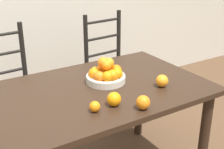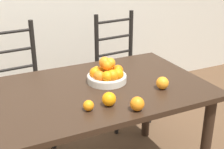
{
  "view_description": "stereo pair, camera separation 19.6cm",
  "coord_description": "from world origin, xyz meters",
  "px_view_note": "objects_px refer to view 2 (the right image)",
  "views": [
    {
      "loc": [
        -0.87,
        -1.59,
        1.6
      ],
      "look_at": [
        0.11,
        -0.02,
        0.84
      ],
      "focal_mm": 50.0,
      "sensor_mm": 36.0,
      "label": 1
    },
    {
      "loc": [
        -0.7,
        -1.69,
        1.6
      ],
      "look_at": [
        0.11,
        -0.02,
        0.84
      ],
      "focal_mm": 50.0,
      "sensor_mm": 36.0,
      "label": 2
    }
  ],
  "objects_px": {
    "orange_loose_1": "(109,99)",
    "chair_left": "(19,91)",
    "orange_loose_3": "(88,106)",
    "orange_loose_0": "(162,83)",
    "fruit_bowl": "(107,74)",
    "orange_loose_2": "(137,104)",
    "chair_right": "(121,72)"
  },
  "relations": [
    {
      "from": "orange_loose_3",
      "to": "chair_right",
      "type": "height_order",
      "value": "chair_right"
    },
    {
      "from": "orange_loose_0",
      "to": "chair_right",
      "type": "distance_m",
      "value": 1.02
    },
    {
      "from": "orange_loose_0",
      "to": "chair_left",
      "type": "xyz_separation_m",
      "value": [
        -0.75,
        0.95,
        -0.31
      ]
    },
    {
      "from": "orange_loose_1",
      "to": "chair_left",
      "type": "xyz_separation_m",
      "value": [
        -0.35,
        1.01,
        -0.31
      ]
    },
    {
      "from": "orange_loose_0",
      "to": "orange_loose_1",
      "type": "bearing_deg",
      "value": -171.94
    },
    {
      "from": "fruit_bowl",
      "to": "orange_loose_0",
      "type": "bearing_deg",
      "value": -43.12
    },
    {
      "from": "orange_loose_1",
      "to": "chair_left",
      "type": "height_order",
      "value": "chair_left"
    },
    {
      "from": "orange_loose_2",
      "to": "orange_loose_3",
      "type": "relative_size",
      "value": 1.32
    },
    {
      "from": "orange_loose_0",
      "to": "orange_loose_3",
      "type": "bearing_deg",
      "value": -173.47
    },
    {
      "from": "orange_loose_0",
      "to": "orange_loose_3",
      "type": "height_order",
      "value": "orange_loose_0"
    },
    {
      "from": "fruit_bowl",
      "to": "orange_loose_3",
      "type": "height_order",
      "value": "fruit_bowl"
    },
    {
      "from": "fruit_bowl",
      "to": "orange_loose_1",
      "type": "relative_size",
      "value": 3.26
    },
    {
      "from": "fruit_bowl",
      "to": "chair_left",
      "type": "bearing_deg",
      "value": 124.64
    },
    {
      "from": "fruit_bowl",
      "to": "chair_left",
      "type": "xyz_separation_m",
      "value": [
        -0.48,
        0.7,
        -0.32
      ]
    },
    {
      "from": "fruit_bowl",
      "to": "orange_loose_2",
      "type": "distance_m",
      "value": 0.43
    },
    {
      "from": "orange_loose_1",
      "to": "orange_loose_3",
      "type": "bearing_deg",
      "value": -178.35
    },
    {
      "from": "orange_loose_3",
      "to": "chair_left",
      "type": "height_order",
      "value": "chair_left"
    },
    {
      "from": "orange_loose_1",
      "to": "orange_loose_0",
      "type": "bearing_deg",
      "value": 8.06
    },
    {
      "from": "orange_loose_1",
      "to": "orange_loose_3",
      "type": "xyz_separation_m",
      "value": [
        -0.13,
        -0.0,
        -0.01
      ]
    },
    {
      "from": "orange_loose_0",
      "to": "chair_left",
      "type": "height_order",
      "value": "chair_left"
    },
    {
      "from": "orange_loose_1",
      "to": "orange_loose_3",
      "type": "height_order",
      "value": "orange_loose_1"
    },
    {
      "from": "orange_loose_3",
      "to": "chair_left",
      "type": "relative_size",
      "value": 0.06
    },
    {
      "from": "orange_loose_3",
      "to": "orange_loose_2",
      "type": "bearing_deg",
      "value": -25.42
    },
    {
      "from": "orange_loose_0",
      "to": "fruit_bowl",
      "type": "bearing_deg",
      "value": 136.88
    },
    {
      "from": "orange_loose_0",
      "to": "orange_loose_1",
      "type": "distance_m",
      "value": 0.41
    },
    {
      "from": "fruit_bowl",
      "to": "orange_loose_0",
      "type": "height_order",
      "value": "fruit_bowl"
    },
    {
      "from": "orange_loose_1",
      "to": "orange_loose_2",
      "type": "distance_m",
      "value": 0.17
    },
    {
      "from": "fruit_bowl",
      "to": "orange_loose_3",
      "type": "distance_m",
      "value": 0.41
    },
    {
      "from": "orange_loose_3",
      "to": "chair_left",
      "type": "distance_m",
      "value": 1.08
    },
    {
      "from": "chair_left",
      "to": "orange_loose_3",
      "type": "bearing_deg",
      "value": -81.56
    },
    {
      "from": "fruit_bowl",
      "to": "chair_right",
      "type": "bearing_deg",
      "value": 55.77
    },
    {
      "from": "orange_loose_0",
      "to": "orange_loose_2",
      "type": "relative_size",
      "value": 1.0
    }
  ]
}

